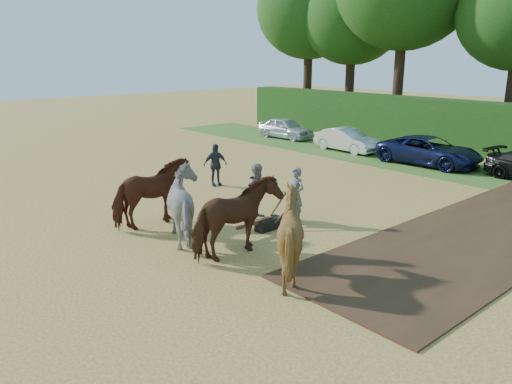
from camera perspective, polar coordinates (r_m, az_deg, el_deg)
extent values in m
plane|color=gold|center=(13.49, 7.59, -8.87)|extent=(120.00, 120.00, 0.00)
cube|color=#472D1C|center=(18.41, 25.92, -3.55)|extent=(4.50, 17.00, 0.05)
imported|color=#C1B697|center=(17.24, 0.24, 0.11)|extent=(0.77, 0.97, 1.93)
imported|color=#2A2E38|center=(21.67, -4.68, 3.11)|extent=(0.70, 1.16, 1.84)
imported|color=#5F2817|center=(16.71, -11.77, -0.18)|extent=(1.31, 2.69, 2.23)
imported|color=beige|center=(15.26, -7.47, -1.48)|extent=(2.29, 1.98, 2.23)
imported|color=#5A2B1C|center=(13.91, -2.29, -3.04)|extent=(1.31, 2.69, 2.23)
imported|color=brown|center=(12.71, 3.94, -4.86)|extent=(1.89, 2.10, 2.24)
cube|color=black|center=(16.31, 1.47, -3.67)|extent=(0.41, 0.97, 0.37)
cube|color=brown|center=(15.83, -0.17, -3.55)|extent=(0.17, 1.49, 0.11)
cylinder|color=brown|center=(16.74, 2.35, -1.74)|extent=(0.26, 1.08, 0.78)
cylinder|color=brown|center=(16.43, 3.51, -2.08)|extent=(0.17, 1.08, 0.78)
imported|color=gray|center=(16.97, 4.56, -0.31)|extent=(0.70, 0.47, 1.87)
imported|color=silver|center=(34.25, 3.39, 7.30)|extent=(4.24, 1.94, 1.41)
imported|color=silver|center=(30.00, 10.36, 5.88)|extent=(4.17, 1.58, 1.36)
imported|color=#151B44|center=(27.28, 19.18, 4.46)|extent=(5.40, 2.67, 1.47)
cylinder|color=#382616|center=(42.43, 5.89, 11.82)|extent=(0.70, 0.70, 5.85)
ellipsoid|color=#163F11|center=(42.49, 6.12, 20.03)|extent=(8.40, 8.40, 7.73)
cylinder|color=#382616|center=(40.20, 10.60, 11.13)|extent=(0.70, 0.70, 5.40)
ellipsoid|color=#163F11|center=(40.20, 11.02, 19.15)|extent=(7.80, 7.80, 7.18)
cylinder|color=#382616|center=(36.41, 15.89, 11.29)|extent=(0.70, 0.70, 6.53)
cylinder|color=#382616|center=(34.51, 27.03, 8.89)|extent=(0.70, 0.70, 5.17)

